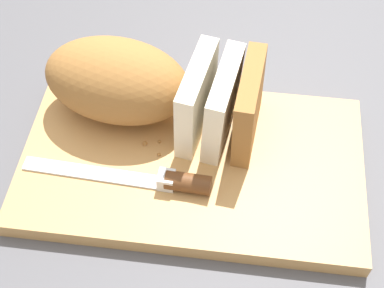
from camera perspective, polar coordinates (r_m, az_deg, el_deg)
The scene contains 7 objects.
ground_plane at distance 0.72m, azimuth -0.00°, elevation -2.56°, with size 3.00×3.00×0.00m, color #4C4C51.
cutting_board at distance 0.71m, azimuth -0.00°, elevation -2.02°, with size 0.43×0.25×0.02m, color tan.
bread_loaf at distance 0.71m, azimuth -4.96°, elevation 5.97°, with size 0.29×0.16×0.11m.
bread_knife at distance 0.67m, azimuth -2.83°, elevation -3.76°, with size 0.24×0.04×0.02m.
crumb_near_knife at distance 0.70m, azimuth -3.45°, elevation -1.16°, with size 0.00×0.00×0.00m, color #996633.
crumb_near_loaf at distance 0.71m, azimuth -4.90°, elevation 0.06°, with size 0.01×0.01×0.01m, color #996633.
crumb_stray_left at distance 0.71m, azimuth -3.41°, elevation 0.25°, with size 0.00×0.00×0.00m, color #996633.
Camera 1 is at (0.04, -0.40, 0.59)m, focal length 51.59 mm.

